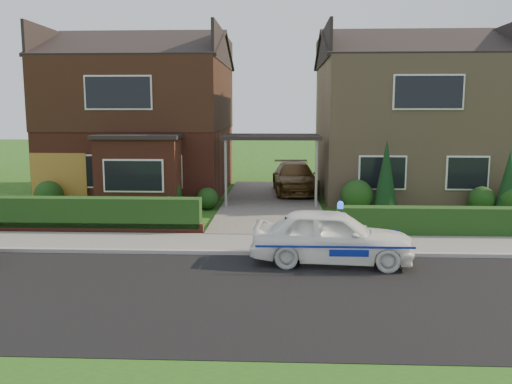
{
  "coord_description": "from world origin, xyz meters",
  "views": [
    {
      "loc": [
        0.35,
        -10.57,
        3.7
      ],
      "look_at": [
        -0.28,
        3.5,
        1.6
      ],
      "focal_mm": 38.0,
      "sensor_mm": 36.0,
      "label": 1
    }
  ],
  "objects": [
    {
      "name": "carport_link",
      "position": [
        0.0,
        10.95,
        2.66
      ],
      "size": [
        3.8,
        3.0,
        2.77
      ],
      "color": "black",
      "rests_on": "ground"
    },
    {
      "name": "hedge_right",
      "position": [
        5.8,
        5.35,
        0.0
      ],
      "size": [
        7.5,
        0.55,
        0.8
      ],
      "primitive_type": "cube",
      "color": "#123915",
      "rests_on": "ground"
    },
    {
      "name": "kerb",
      "position": [
        0.0,
        3.05,
        0.06
      ],
      "size": [
        60.0,
        0.16,
        0.12
      ],
      "primitive_type": "cube",
      "color": "#9E9993",
      "rests_on": "ground"
    },
    {
      "name": "ground",
      "position": [
        0.0,
        0.0,
        0.0
      ],
      "size": [
        120.0,
        120.0,
        0.0
      ],
      "primitive_type": "plane",
      "color": "#175216",
      "rests_on": "ground"
    },
    {
      "name": "shrub_right_near",
      "position": [
        3.2,
        9.4,
        0.6
      ],
      "size": [
        1.2,
        1.2,
        1.2
      ],
      "primitive_type": "sphere",
      "color": "#123915",
      "rests_on": "ground"
    },
    {
      "name": "shrub_left_mid",
      "position": [
        -4.0,
        9.3,
        0.66
      ],
      "size": [
        1.32,
        1.32,
        1.32
      ],
      "primitive_type": "sphere",
      "color": "#123915",
      "rests_on": "ground"
    },
    {
      "name": "potted_plant_a",
      "position": [
        -3.34,
        7.06,
        0.43
      ],
      "size": [
        0.53,
        0.43,
        0.86
      ],
      "primitive_type": "imported",
      "rotation": [
        0.0,
        0.0,
        0.31
      ],
      "color": "gray",
      "rests_on": "ground"
    },
    {
      "name": "potted_plant_b",
      "position": [
        -6.47,
        8.83,
        0.38
      ],
      "size": [
        0.53,
        0.51,
        0.75
      ],
      "primitive_type": "imported",
      "rotation": [
        0.0,
        0.0,
        0.62
      ],
      "color": "gray",
      "rests_on": "ground"
    },
    {
      "name": "conifer_b",
      "position": [
        8.6,
        9.2,
        1.1
      ],
      "size": [
        0.9,
        0.9,
        2.2
      ],
      "primitive_type": "cone",
      "color": "black",
      "rests_on": "ground"
    },
    {
      "name": "sidewalk",
      "position": [
        0.0,
        4.1,
        0.05
      ],
      "size": [
        60.0,
        2.0,
        0.1
      ],
      "primitive_type": "cube",
      "color": "slate",
      "rests_on": "ground"
    },
    {
      "name": "shrub_left_near",
      "position": [
        -2.4,
        9.6,
        0.42
      ],
      "size": [
        0.84,
        0.84,
        0.84
      ],
      "primitive_type": "sphere",
      "color": "#123915",
      "rests_on": "ground"
    },
    {
      "name": "garage_door",
      "position": [
        -8.25,
        9.96,
        1.05
      ],
      "size": [
        2.2,
        0.1,
        2.1
      ],
      "primitive_type": "cube",
      "color": "olive",
      "rests_on": "ground"
    },
    {
      "name": "shrub_left_far",
      "position": [
        -8.5,
        9.5,
        0.54
      ],
      "size": [
        1.08,
        1.08,
        1.08
      ],
      "primitive_type": "sphere",
      "color": "#123915",
      "rests_on": "ground"
    },
    {
      "name": "police_car",
      "position": [
        1.63,
        2.4,
        0.67
      ],
      "size": [
        3.62,
        4.05,
        1.51
      ],
      "rotation": [
        0.0,
        0.0,
        1.49
      ],
      "color": "white",
      "rests_on": "ground"
    },
    {
      "name": "hedge_left",
      "position": [
        -5.8,
        5.45,
        0.0
      ],
      "size": [
        7.5,
        0.55,
        0.9
      ],
      "primitive_type": "cube",
      "color": "#123915",
      "rests_on": "ground"
    },
    {
      "name": "conifer_a",
      "position": [
        4.2,
        9.2,
        1.3
      ],
      "size": [
        0.9,
        0.9,
        2.6
      ],
      "primitive_type": "cone",
      "color": "black",
      "rests_on": "ground"
    },
    {
      "name": "driveway_car",
      "position": [
        1.0,
        13.33,
        0.78
      ],
      "size": [
        2.14,
        4.65,
        1.32
      ],
      "primitive_type": "imported",
      "rotation": [
        0.0,
        0.0,
        0.07
      ],
      "color": "brown",
      "rests_on": "driveway"
    },
    {
      "name": "shrub_right_mid",
      "position": [
        7.8,
        9.5,
        0.48
      ],
      "size": [
        0.96,
        0.96,
        0.96
      ],
      "primitive_type": "sphere",
      "color": "#123915",
      "rests_on": "ground"
    },
    {
      "name": "driveway",
      "position": [
        0.0,
        11.0,
        0.06
      ],
      "size": [
        3.8,
        12.0,
        0.12
      ],
      "primitive_type": "cube",
      "color": "#666059",
      "rests_on": "ground"
    },
    {
      "name": "house_left",
      "position": [
        -5.78,
        13.9,
        3.81
      ],
      "size": [
        7.5,
        9.53,
        7.25
      ],
      "color": "brown",
      "rests_on": "ground"
    },
    {
      "name": "dwarf_wall",
      "position": [
        -5.8,
        5.3,
        0.18
      ],
      "size": [
        7.7,
        0.25,
        0.36
      ],
      "primitive_type": "cube",
      "color": "brown",
      "rests_on": "ground"
    },
    {
      "name": "road",
      "position": [
        0.0,
        0.0,
        0.0
      ],
      "size": [
        60.0,
        6.0,
        0.02
      ],
      "primitive_type": "cube",
      "color": "black",
      "rests_on": "ground"
    },
    {
      "name": "potted_plant_c",
      "position": [
        -7.5,
        6.0,
        0.38
      ],
      "size": [
        0.46,
        0.46,
        0.76
      ],
      "primitive_type": "imported",
      "rotation": [
        0.0,
        0.0,
        1.64
      ],
      "color": "gray",
      "rests_on": "ground"
    },
    {
      "name": "house_right",
      "position": [
        5.8,
        13.99,
        3.66
      ],
      "size": [
        7.5,
        8.06,
        7.25
      ],
      "color": "#96785B",
      "rests_on": "ground"
    }
  ]
}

